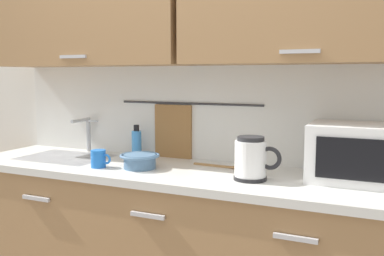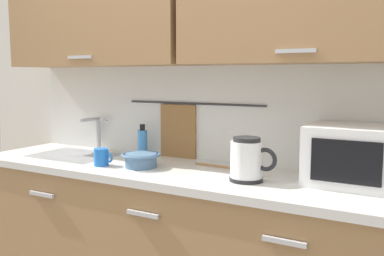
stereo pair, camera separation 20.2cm
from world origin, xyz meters
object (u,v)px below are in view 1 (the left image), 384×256
microwave (361,153)px  wooden_spoon (222,166)px  electric_kettle (251,159)px  dish_soap_bottle (137,143)px  mug_near_sink (99,159)px  mixing_bowl (140,160)px

microwave → wooden_spoon: 0.70m
electric_kettle → dish_soap_bottle: bearing=161.1°
microwave → dish_soap_bottle: bearing=175.5°
mug_near_sink → wooden_spoon: bearing=24.3°
electric_kettle → dish_soap_bottle: size_ratio=1.16×
dish_soap_bottle → mug_near_sink: 0.35m
electric_kettle → wooden_spoon: 0.31m
microwave → mixing_bowl: (-1.09, -0.17, -0.09)m
dish_soap_bottle → mixing_bowl: dish_soap_bottle is taller
mug_near_sink → mixing_bowl: (0.21, 0.07, -0.00)m
dish_soap_bottle → mug_near_sink: (-0.03, -0.35, -0.04)m
mug_near_sink → wooden_spoon: size_ratio=0.43×
electric_kettle → mixing_bowl: size_ratio=1.06×
mixing_bowl → wooden_spoon: size_ratio=0.77×
electric_kettle → wooden_spoon: electric_kettle is taller
microwave → dish_soap_bottle: 1.28m
electric_kettle → dish_soap_bottle: 0.85m
microwave → electric_kettle: microwave is taller
electric_kettle → mug_near_sink: electric_kettle is taller
microwave → mixing_bowl: bearing=-171.0°
microwave → mug_near_sink: 1.33m
electric_kettle → mixing_bowl: 0.62m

